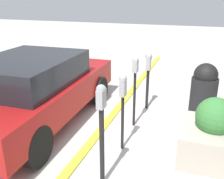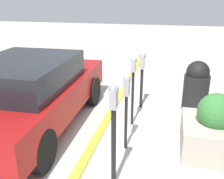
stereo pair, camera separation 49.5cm
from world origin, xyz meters
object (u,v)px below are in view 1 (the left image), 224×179
object	(u,v)px
parking_meter_nearest	(102,121)
planter_box	(213,136)
parking_meter_second	(123,96)
trash_bin	(204,89)
parking_meter_fourth	(148,70)
parked_car_front	(34,88)
parking_meter_middle	(135,77)

from	to	relation	value
parking_meter_nearest	planter_box	xyz separation A→B (m)	(1.21, -1.49, -0.60)
parking_meter_second	parking_meter_nearest	bearing A→B (deg)	-179.90
parking_meter_nearest	trash_bin	xyz separation A→B (m)	(3.04, -1.31, -0.42)
parking_meter_fourth	planter_box	size ratio (longest dim) A/B	1.20
planter_box	parking_meter_fourth	bearing A→B (deg)	40.81
parking_meter_fourth	parked_car_front	bearing A→B (deg)	125.62
parking_meter_second	parked_car_front	size ratio (longest dim) A/B	0.31
parking_meter_fourth	planter_box	bearing A→B (deg)	-139.19
parking_meter_nearest	parked_car_front	xyz separation A→B (m)	(1.39, 2.06, -0.25)
parking_meter_nearest	trash_bin	size ratio (longest dim) A/B	1.29
trash_bin	parking_meter_fourth	bearing A→B (deg)	96.61
parking_meter_nearest	parking_meter_middle	size ratio (longest dim) A/B	1.04
parked_car_front	trash_bin	world-z (taller)	parked_car_front
parked_car_front	parking_meter_fourth	bearing A→B (deg)	-55.61
parking_meter_middle	planter_box	size ratio (longest dim) A/B	1.31
planter_box	trash_bin	world-z (taller)	trash_bin
parking_meter_nearest	parking_meter_fourth	bearing A→B (deg)	-0.78
parked_car_front	trash_bin	xyz separation A→B (m)	(1.65, -3.37, -0.18)
parking_meter_fourth	parking_meter_middle	bearing A→B (deg)	175.99
parking_meter_middle	parking_meter_second	bearing A→B (deg)	-178.29
parking_meter_fourth	parked_car_front	distance (m)	2.59
parking_meter_middle	planter_box	distance (m)	1.80
parking_meter_middle	parking_meter_fourth	xyz separation A→B (m)	(0.98, -0.07, -0.12)
parking_meter_second	parking_meter_middle	bearing A→B (deg)	1.71
parking_meter_second	planter_box	xyz separation A→B (m)	(0.22, -1.49, -0.59)
parking_meter_middle	planter_box	world-z (taller)	parking_meter_middle
parking_meter_nearest	parking_meter_second	world-z (taller)	parking_meter_nearest
trash_bin	parking_meter_nearest	bearing A→B (deg)	156.68
parking_meter_middle	parked_car_front	xyz separation A→B (m)	(-0.53, 2.03, -0.31)
parking_meter_second	parking_meter_fourth	world-z (taller)	parking_meter_second
parking_meter_fourth	parked_car_front	world-z (taller)	parked_car_front
parking_meter_fourth	planter_box	world-z (taller)	parking_meter_fourth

